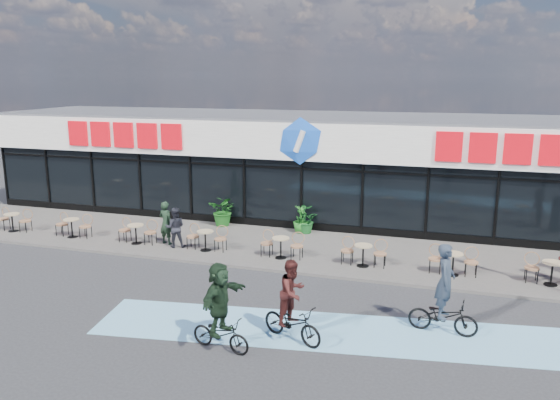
% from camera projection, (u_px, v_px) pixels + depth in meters
% --- Properties ---
extents(ground, '(120.00, 120.00, 0.00)m').
position_uv_depth(ground, '(241.00, 294.00, 16.24)').
color(ground, '#28282B').
rests_on(ground, ground).
extents(sidewalk, '(44.00, 5.00, 0.10)m').
position_uv_depth(sidewalk, '(284.00, 248.00, 20.42)').
color(sidewalk, '#55504C').
rests_on(sidewalk, ground).
extents(bike_lane, '(14.17, 4.13, 0.01)m').
position_uv_depth(bike_lane, '(368.00, 334.00, 13.69)').
color(bike_lane, '#6DABCE').
rests_on(bike_lane, ground).
extents(building, '(30.60, 6.57, 4.75)m').
position_uv_depth(building, '(318.00, 165.00, 24.97)').
color(building, black).
rests_on(building, ground).
extents(bistro_set_0, '(1.54, 0.62, 0.90)m').
position_uv_depth(bistro_set_0, '(14.00, 220.00, 22.38)').
color(bistro_set_0, tan).
rests_on(bistro_set_0, sidewalk).
extents(bistro_set_1, '(1.54, 0.62, 0.90)m').
position_uv_depth(bistro_set_1, '(73.00, 225.00, 21.56)').
color(bistro_set_1, tan).
rests_on(bistro_set_1, sidewalk).
extents(bistro_set_2, '(1.54, 0.62, 0.90)m').
position_uv_depth(bistro_set_2, '(137.00, 231.00, 20.74)').
color(bistro_set_2, tan).
rests_on(bistro_set_2, sidewalk).
extents(bistro_set_3, '(1.54, 0.62, 0.90)m').
position_uv_depth(bistro_set_3, '(206.00, 238.00, 19.92)').
color(bistro_set_3, tan).
rests_on(bistro_set_3, sidewalk).
extents(bistro_set_4, '(1.54, 0.62, 0.90)m').
position_uv_depth(bistro_set_4, '(282.00, 245.00, 19.10)').
color(bistro_set_4, tan).
rests_on(bistro_set_4, sidewalk).
extents(bistro_set_5, '(1.54, 0.62, 0.90)m').
position_uv_depth(bistro_set_5, '(363.00, 252.00, 18.28)').
color(bistro_set_5, tan).
rests_on(bistro_set_5, sidewalk).
extents(bistro_set_6, '(1.54, 0.62, 0.90)m').
position_uv_depth(bistro_set_6, '(453.00, 261.00, 17.46)').
color(bistro_set_6, tan).
rests_on(bistro_set_6, sidewalk).
extents(bistro_set_7, '(1.54, 0.62, 0.90)m').
position_uv_depth(bistro_set_7, '(552.00, 270.00, 16.64)').
color(bistro_set_7, tan).
rests_on(bistro_set_7, sidewalk).
extents(potted_plant_left, '(1.22, 1.07, 1.31)m').
position_uv_depth(potted_plant_left, '(224.00, 211.00, 23.09)').
color(potted_plant_left, '#195618').
rests_on(potted_plant_left, sidewalk).
extents(potted_plant_mid, '(0.75, 0.75, 1.11)m').
position_uv_depth(potted_plant_mid, '(301.00, 219.00, 22.09)').
color(potted_plant_mid, '#1E661D').
rests_on(potted_plant_mid, sidewalk).
extents(potted_plant_right, '(1.20, 1.13, 1.05)m').
position_uv_depth(potted_plant_right, '(304.00, 220.00, 22.05)').
color(potted_plant_right, '#195720').
rests_on(potted_plant_right, sidewalk).
extents(patron_left, '(0.68, 0.52, 1.65)m').
position_uv_depth(patron_left, '(166.00, 223.00, 20.55)').
color(patron_left, black).
rests_on(patron_left, sidewalk).
extents(patron_right, '(0.89, 0.80, 1.51)m').
position_uv_depth(patron_right, '(175.00, 227.00, 20.18)').
color(patron_right, black).
rests_on(patron_right, sidewalk).
extents(cyclist_a, '(1.84, 1.27, 2.07)m').
position_uv_depth(cyclist_a, '(292.00, 309.00, 13.20)').
color(cyclist_a, black).
rests_on(cyclist_a, ground).
extents(cyclist_b, '(1.77, 0.79, 2.34)m').
position_uv_depth(cyclist_b, '(444.00, 302.00, 13.59)').
color(cyclist_b, black).
rests_on(cyclist_b, ground).
extents(cyclist_c, '(1.62, 1.67, 2.17)m').
position_uv_depth(cyclist_c, '(220.00, 310.00, 12.69)').
color(cyclist_c, black).
rests_on(cyclist_c, ground).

